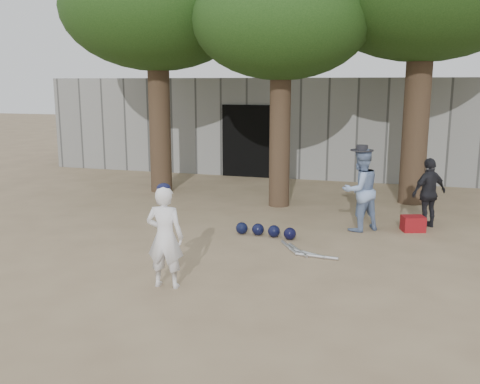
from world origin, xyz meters
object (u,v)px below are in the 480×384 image
(boy_player, at_px, (165,237))
(spectator_dark, at_px, (429,193))
(red_bag, at_px, (413,224))
(spectator_blue, at_px, (360,190))

(boy_player, xyz_separation_m, spectator_dark, (3.69, 4.45, -0.03))
(boy_player, height_order, spectator_dark, boy_player)
(spectator_dark, height_order, red_bag, spectator_dark)
(spectator_dark, relative_size, red_bag, 3.34)
(spectator_dark, bearing_deg, red_bag, 13.42)
(spectator_blue, xyz_separation_m, red_bag, (1.02, 0.24, -0.66))
(boy_player, relative_size, spectator_blue, 0.91)
(boy_player, distance_m, red_bag, 5.33)
(boy_player, distance_m, spectator_blue, 4.51)
(boy_player, height_order, red_bag, boy_player)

